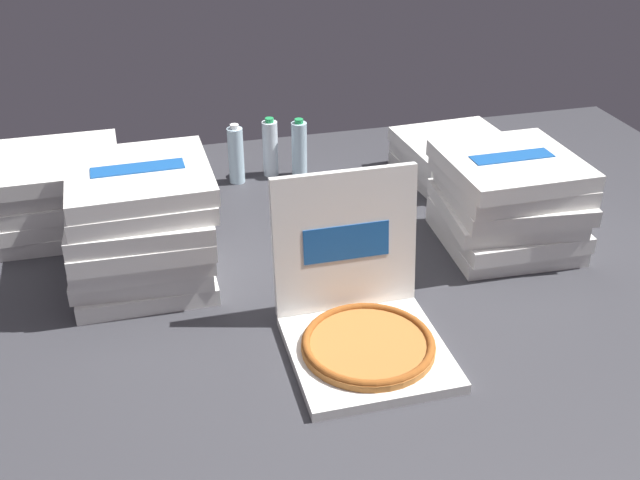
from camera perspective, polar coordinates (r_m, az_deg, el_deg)
The scene contains 9 objects.
ground_plane at distance 2.07m, azimuth 0.37°, elevation -4.97°, with size 3.20×2.40×0.02m, color #38383D.
open_pizza_box at distance 1.88m, azimuth 3.15°, elevation -5.79°, with size 0.38×0.43×0.40m.
pizza_stack_center_far at distance 2.52m, azimuth -19.13°, elevation 3.50°, with size 0.41×0.41×0.24m.
pizza_stack_right_near at distance 2.14m, azimuth -13.38°, elevation 1.01°, with size 0.41×0.41×0.35m.
pizza_stack_left_near at distance 2.79m, azimuth 10.32°, elevation 6.15°, with size 0.42×0.41×0.15m.
pizza_stack_center_near at distance 2.34m, azimuth 14.05°, elevation 2.86°, with size 0.43×0.43×0.30m.
water_bottle_0 at distance 2.76m, azimuth -3.78°, elevation 6.96°, with size 0.06×0.06×0.22m.
water_bottle_1 at distance 2.74m, azimuth -1.58°, elevation 6.90°, with size 0.06×0.06×0.22m.
water_bottle_2 at distance 2.71m, azimuth -6.38°, elevation 6.42°, with size 0.06×0.06×0.22m.
Camera 1 is at (-0.44, -1.64, 1.17)m, focal length 42.25 mm.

